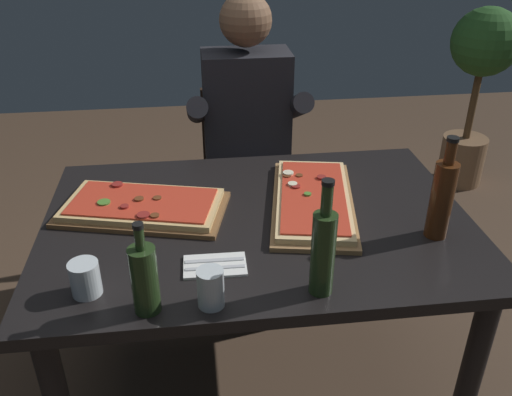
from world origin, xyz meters
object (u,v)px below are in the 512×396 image
(tumbler_far_side, at_px, (211,290))
(diner_chair, at_px, (245,171))
(pizza_rectangular_front, at_px, (143,206))
(seated_diner, at_px, (248,132))
(tumbler_near_camera, at_px, (86,280))
(dining_table, at_px, (258,243))
(pizza_rectangular_left, at_px, (313,200))
(vinegar_bottle_green, at_px, (442,197))
(wine_bottle_dark, at_px, (323,250))
(potted_plant_corner, at_px, (478,77))
(oil_bottle_amber, at_px, (144,278))

(tumbler_far_side, relative_size, diner_chair, 0.12)
(pizza_rectangular_front, height_order, tumbler_far_side, tumbler_far_side)
(pizza_rectangular_front, height_order, seated_diner, seated_diner)
(tumbler_near_camera, distance_m, diner_chair, 1.33)
(dining_table, distance_m, tumbler_near_camera, 0.61)
(pizza_rectangular_left, height_order, tumbler_near_camera, tumbler_near_camera)
(pizza_rectangular_left, bearing_deg, dining_table, -161.65)
(diner_chair, bearing_deg, vinegar_bottle_green, -64.36)
(tumbler_far_side, bearing_deg, pizza_rectangular_front, 112.03)
(wine_bottle_dark, xyz_separation_m, potted_plant_corner, (1.42, 1.89, -0.17))
(dining_table, relative_size, tumbler_far_side, 12.97)
(oil_bottle_amber, height_order, diner_chair, oil_bottle_amber)
(tumbler_far_side, bearing_deg, dining_table, 66.87)
(oil_bottle_amber, relative_size, vinegar_bottle_green, 0.79)
(tumbler_near_camera, bearing_deg, wine_bottle_dark, -6.28)
(pizza_rectangular_left, distance_m, tumbler_far_side, 0.60)
(tumbler_near_camera, bearing_deg, vinegar_bottle_green, 8.44)
(tumbler_near_camera, bearing_deg, dining_table, 32.53)
(pizza_rectangular_front, bearing_deg, tumbler_far_side, -67.97)
(pizza_rectangular_left, distance_m, wine_bottle_dark, 0.47)
(wine_bottle_dark, distance_m, oil_bottle_amber, 0.46)
(pizza_rectangular_left, bearing_deg, potted_plant_corner, 47.06)
(oil_bottle_amber, bearing_deg, tumbler_far_side, -0.43)
(wine_bottle_dark, height_order, tumbler_near_camera, wine_bottle_dark)
(diner_chair, distance_m, potted_plant_corner, 1.64)
(pizza_rectangular_left, distance_m, seated_diner, 0.69)
(pizza_rectangular_left, height_order, wine_bottle_dark, wine_bottle_dark)
(pizza_rectangular_front, bearing_deg, diner_chair, 60.79)
(pizza_rectangular_front, distance_m, tumbler_far_side, 0.54)
(tumbler_far_side, bearing_deg, tumbler_near_camera, 164.87)
(tumbler_far_side, bearing_deg, vinegar_bottle_green, 18.80)
(tumbler_far_side, height_order, diner_chair, diner_chair)
(oil_bottle_amber, xyz_separation_m, seated_diner, (0.39, 1.14, -0.10))
(pizza_rectangular_front, relative_size, vinegar_bottle_green, 1.81)
(wine_bottle_dark, height_order, vinegar_bottle_green, wine_bottle_dark)
(pizza_rectangular_left, relative_size, wine_bottle_dark, 1.86)
(tumbler_near_camera, bearing_deg, oil_bottle_amber, -27.97)
(wine_bottle_dark, height_order, oil_bottle_amber, wine_bottle_dark)
(seated_diner, bearing_deg, wine_bottle_dark, -86.37)
(wine_bottle_dark, bearing_deg, tumbler_far_side, -176.10)
(tumbler_near_camera, bearing_deg, potted_plant_corner, 41.82)
(dining_table, height_order, pizza_rectangular_left, pizza_rectangular_left)
(pizza_rectangular_front, relative_size, tumbler_near_camera, 6.23)
(vinegar_bottle_green, bearing_deg, pizza_rectangular_front, 164.21)
(pizza_rectangular_front, bearing_deg, dining_table, -13.91)
(pizza_rectangular_front, distance_m, oil_bottle_amber, 0.51)
(potted_plant_corner, bearing_deg, pizza_rectangular_left, -132.94)
(pizza_rectangular_front, distance_m, wine_bottle_dark, 0.70)
(dining_table, bearing_deg, wine_bottle_dark, -72.84)
(tumbler_far_side, height_order, seated_diner, seated_diner)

